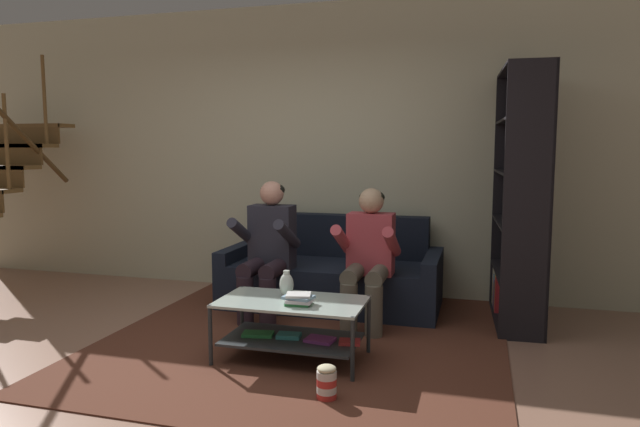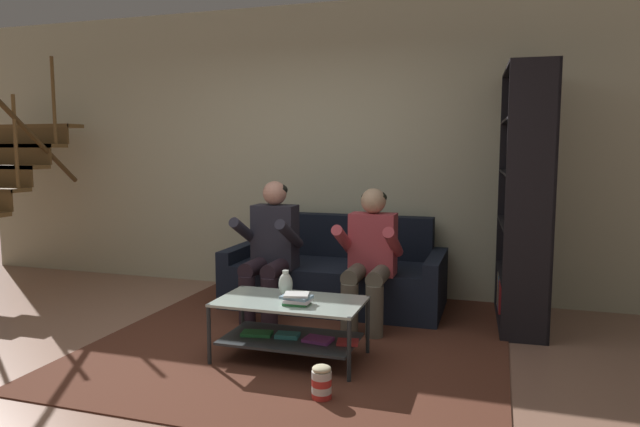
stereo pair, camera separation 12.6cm
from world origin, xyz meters
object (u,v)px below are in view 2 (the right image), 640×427
(coffee_table, at_px, (291,321))
(bookshelf, at_px, (529,216))
(couch, at_px, (336,276))
(person_seated_left, at_px, (270,244))
(vase, at_px, (286,284))
(person_seated_right, at_px, (370,252))
(popcorn_tub, at_px, (322,382))
(book_stack, at_px, (297,299))

(coffee_table, relative_size, bookshelf, 0.48)
(couch, distance_m, person_seated_left, 0.78)
(coffee_table, distance_m, vase, 0.27)
(person_seated_left, bearing_deg, bookshelf, 13.69)
(person_seated_right, relative_size, popcorn_tub, 5.44)
(popcorn_tub, bearing_deg, vase, 126.10)
(vase, bearing_deg, couch, 90.41)
(person_seated_right, xyz_separation_m, book_stack, (-0.28, -0.99, -0.16))
(vase, relative_size, book_stack, 0.86)
(coffee_table, bearing_deg, popcorn_tub, -54.22)
(popcorn_tub, bearing_deg, person_seated_left, 122.29)
(couch, distance_m, coffee_table, 1.44)
(person_seated_left, bearing_deg, vase, -60.98)
(coffee_table, bearing_deg, bookshelf, 41.87)
(person_seated_right, bearing_deg, coffee_table, -111.43)
(couch, relative_size, coffee_table, 1.97)
(vase, distance_m, bookshelf, 2.16)
(couch, xyz_separation_m, person_seated_left, (-0.44, -0.53, 0.37))
(person_seated_left, xyz_separation_m, book_stack, (0.60, -0.99, -0.18))
(bookshelf, bearing_deg, coffee_table, -138.13)
(bookshelf, relative_size, popcorn_tub, 10.10)
(person_seated_right, xyz_separation_m, vase, (-0.43, -0.81, -0.11))
(couch, height_order, person_seated_left, person_seated_left)
(coffee_table, height_order, vase, vase)
(vase, bearing_deg, coffee_table, -52.17)
(bookshelf, bearing_deg, popcorn_tub, -121.28)
(person_seated_right, height_order, vase, person_seated_right)
(couch, height_order, vase, couch)
(coffee_table, bearing_deg, book_stack, -48.89)
(couch, xyz_separation_m, bookshelf, (1.67, -0.01, 0.63))
(couch, distance_m, popcorn_tub, 2.04)
(person_seated_left, height_order, book_stack, person_seated_left)
(person_seated_right, bearing_deg, person_seated_left, 179.74)
(couch, height_order, person_seated_right, person_seated_right)
(vase, relative_size, bookshelf, 0.09)
(couch, xyz_separation_m, coffee_table, (0.09, -1.44, 0.00))
(vase, distance_m, popcorn_tub, 0.89)
(couch, xyz_separation_m, book_stack, (0.16, -1.52, 0.19))
(popcorn_tub, bearing_deg, person_seated_right, 91.48)
(book_stack, bearing_deg, person_seated_left, 121.13)
(person_seated_left, relative_size, coffee_table, 1.17)
(bookshelf, bearing_deg, couch, 179.61)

